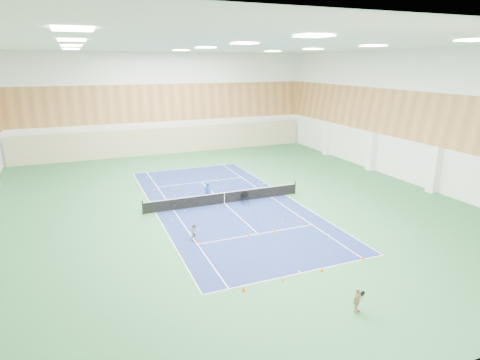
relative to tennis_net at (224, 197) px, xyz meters
name	(u,v)px	position (x,y,z in m)	size (l,w,h in m)	color
ground	(224,203)	(0.00, 0.00, -0.55)	(40.00, 40.00, 0.00)	#2C683B
room_shell	(224,129)	(0.00, 0.00, 5.45)	(36.00, 40.00, 12.00)	white
wood_cladding	(223,102)	(0.00, 0.00, 7.45)	(36.00, 40.00, 8.00)	#B87944
ceiling_light_grid	(223,46)	(0.00, 0.00, 11.37)	(21.40, 25.40, 0.06)	white
court_surface	(224,203)	(0.00, 0.00, -0.55)	(10.97, 23.77, 0.01)	navy
tennis_balls_scatter	(224,203)	(0.00, 0.00, -0.50)	(10.57, 22.77, 0.07)	#E6F529
tennis_net	(224,197)	(0.00, 0.00, 0.00)	(12.80, 0.10, 1.10)	black
back_curtain	(169,141)	(0.00, 19.75, 1.05)	(35.40, 0.16, 3.20)	#C6B793
coach	(208,192)	(-1.09, 0.95, 0.26)	(0.59, 0.39, 1.63)	#204396
child_court	(195,232)	(-4.06, -5.71, 0.01)	(0.54, 0.42, 1.12)	gray
child_apron	(357,300)	(0.53, -15.82, 0.04)	(0.70, 0.29, 1.19)	tan
ball_cart	(245,198)	(1.50, -0.60, -0.11)	(0.50, 0.50, 0.87)	black
cone_svc_a	(198,240)	(-4.01, -6.07, -0.44)	(0.21, 0.21, 0.23)	#EB570C
cone_svc_b	(249,234)	(-0.67, -6.45, -0.44)	(0.19, 0.19, 0.21)	orange
cone_svc_c	(275,231)	(1.15, -6.60, -0.43)	(0.22, 0.22, 0.24)	orange
cone_svc_d	(301,222)	(3.50, -5.91, -0.45)	(0.18, 0.18, 0.20)	#DA450B
cone_base_a	(244,289)	(-3.51, -12.35, -0.42)	(0.23, 0.23, 0.25)	#D6530B
cone_base_b	(283,279)	(-1.26, -12.21, -0.46)	(0.17, 0.17, 0.19)	orange
cone_base_c	(322,270)	(1.14, -12.14, -0.44)	(0.20, 0.20, 0.22)	#E45B0C
cone_base_d	(363,257)	(4.10, -11.81, -0.43)	(0.21, 0.21, 0.23)	#E04B0B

